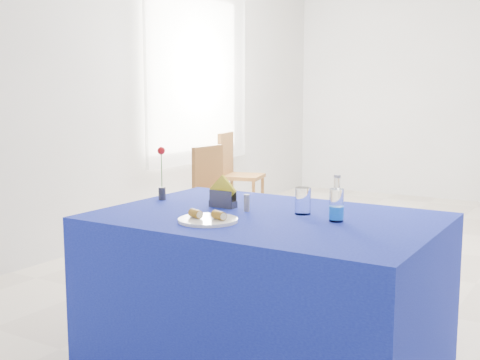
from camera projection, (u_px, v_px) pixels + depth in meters
name	position (u px, v px, depth m)	size (l,w,h in m)	color
floor	(399.00, 271.00, 4.57)	(7.00, 7.00, 0.00)	beige
room_shell	(408.00, 37.00, 4.33)	(7.00, 7.00, 7.00)	silver
window_pane	(195.00, 74.00, 6.31)	(0.04, 1.50, 1.60)	white
curtain	(200.00, 74.00, 6.27)	(0.04, 1.75, 1.85)	white
plate	(208.00, 220.00, 2.74)	(0.27, 0.27, 0.01)	white
drinking_glass	(303.00, 201.00, 2.91)	(0.08, 0.08, 0.13)	white
salt_shaker	(247.00, 203.00, 2.98)	(0.03, 0.03, 0.09)	gray
pepper_shaker	(233.00, 198.00, 3.13)	(0.03, 0.03, 0.09)	slate
blue_table	(266.00, 291.00, 2.95)	(1.60, 1.10, 0.76)	navy
water_bottle	(336.00, 206.00, 2.74)	(0.07, 0.07, 0.21)	white
napkin_holder	(223.00, 198.00, 3.09)	(0.16, 0.06, 0.17)	#333337
rose_vase	(162.00, 175.00, 3.29)	(0.04, 0.04, 0.29)	#27272D
chair_win_a	(217.00, 190.00, 5.21)	(0.42, 0.42, 0.89)	#99602C
chair_win_b	(235.00, 169.00, 6.48)	(0.50, 0.50, 0.93)	#99602C
banana_pieces	(207.00, 214.00, 2.74)	(0.19, 0.09, 0.04)	gold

